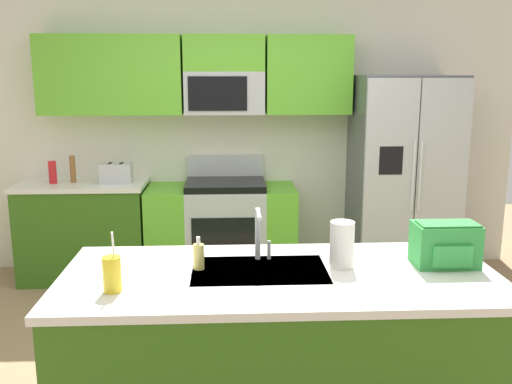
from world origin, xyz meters
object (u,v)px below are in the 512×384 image
drink_cup_yellow (112,274)px  paper_towel_roll (342,245)px  sink_faucet (259,230)px  pepper_mill (73,169)px  toaster (116,173)px  backpack (446,243)px  range_oven (222,229)px  soap_dispenser (199,256)px  refrigerator (403,178)px  bottle_red (53,172)px

drink_cup_yellow → paper_towel_roll: 1.14m
sink_faucet → pepper_mill: bearing=124.8°
toaster → paper_towel_roll: (1.58, -2.31, 0.03)m
backpack → toaster: bearing=132.5°
sink_faucet → paper_towel_roll: (0.42, -0.12, -0.05)m
range_oven → drink_cup_yellow: 2.74m
toaster → soap_dispenser: toaster is taller
toaster → drink_cup_yellow: size_ratio=0.98×
toaster → sink_faucet: bearing=-62.0°
drink_cup_yellow → paper_towel_roll: bearing=14.1°
refrigerator → sink_faucet: bearing=-123.4°
drink_cup_yellow → soap_dispenser: (0.38, 0.28, -0.02)m
pepper_mill → refrigerator: bearing=-1.3°
pepper_mill → backpack: bearing=-43.2°
refrigerator → pepper_mill: refrigerator is taller
soap_dispenser → backpack: size_ratio=0.53×
bottle_red → paper_towel_roll: (2.15, -2.33, 0.02)m
sink_faucet → soap_dispenser: bearing=-159.9°
sink_faucet → backpack: (0.95, -0.12, -0.05)m
bottle_red → backpack: bearing=-40.9°
drink_cup_yellow → backpack: drink_cup_yellow is taller
toaster → pepper_mill: (-0.39, 0.05, 0.03)m
sink_faucet → backpack: 0.96m
toaster → soap_dispenser: (0.85, -2.31, -0.02)m
toaster → backpack: backpack is taller
drink_cup_yellow → paper_towel_roll: size_ratio=1.19×
bottle_red → backpack: 3.55m
bottle_red → range_oven: bearing=1.4°
pepper_mill → sink_faucet: 2.73m
sink_faucet → drink_cup_yellow: drink_cup_yellow is taller
bottle_red → sink_faucet: bearing=-51.9°
pepper_mill → drink_cup_yellow: (0.87, -2.64, -0.04)m
refrigerator → toaster: 2.60m
refrigerator → toaster: size_ratio=6.61×
pepper_mill → bottle_red: pepper_mill is taller
drink_cup_yellow → backpack: bearing=9.7°
refrigerator → soap_dispenser: bearing=-127.3°
range_oven → pepper_mill: size_ratio=5.62×
drink_cup_yellow → sink_faucet: bearing=30.0°
backpack → refrigerator: bearing=78.2°
range_oven → pepper_mill: pepper_mill is taller
sink_faucet → drink_cup_yellow: (-0.69, -0.40, -0.08)m
paper_towel_roll → refrigerator: bearing=66.1°
range_oven → bottle_red: size_ratio=6.75×
bottle_red → drink_cup_yellow: 2.81m
bottle_red → soap_dispenser: size_ratio=1.18×
refrigerator → toaster: bearing=179.6°
refrigerator → drink_cup_yellow: bearing=-129.5°
range_oven → paper_towel_roll: paper_towel_roll is taller
refrigerator → drink_cup_yellow: (-2.12, -2.57, 0.06)m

